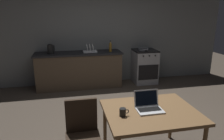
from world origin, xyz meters
name	(u,v)px	position (x,y,z in m)	size (l,w,h in m)	color
ground_plane	(123,128)	(0.00, 0.00, 0.00)	(12.00, 12.00, 0.00)	#473D33
back_wall	(110,34)	(0.30, 2.56, 1.31)	(6.40, 0.10, 2.62)	slate
kitchen_counter	(79,70)	(-0.57, 2.21, 0.45)	(2.16, 0.64, 0.90)	#4C3D2D
stove_oven	(144,66)	(1.19, 2.21, 0.45)	(0.60, 0.62, 0.90)	gray
dining_table	(150,115)	(0.13, -0.82, 0.64)	(1.14, 0.91, 0.71)	brown
chair	(83,132)	(-0.72, -0.83, 0.52)	(0.40, 0.40, 0.90)	#2D2116
laptop	(149,106)	(0.11, -0.79, 0.76)	(0.32, 0.28, 0.22)	silver
electric_kettle	(50,49)	(-1.23, 2.21, 1.01)	(0.18, 0.16, 0.23)	black
bottle	(110,46)	(0.24, 2.16, 1.03)	(0.07, 0.07, 0.28)	#8C601E
frying_pan	(144,49)	(1.14, 2.18, 0.93)	(0.27, 0.44, 0.05)	gray
coffee_mug	(123,112)	(-0.25, -0.88, 0.76)	(0.12, 0.08, 0.10)	black
dish_rack	(90,50)	(-0.28, 2.21, 0.95)	(0.34, 0.26, 0.21)	silver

